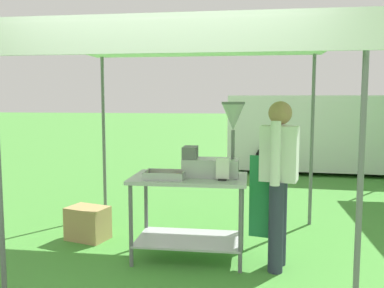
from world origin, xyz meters
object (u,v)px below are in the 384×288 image
donut_cart (189,200)px  donut_tray (164,176)px  supply_crate (88,223)px  menu_sign (222,171)px  vendor (278,176)px  donut_fryer (216,151)px  van_white (343,132)px  stall_canopy (191,45)px

donut_cart → donut_tray: 0.37m
supply_crate → donut_tray: bearing=-27.5°
menu_sign → supply_crate: size_ratio=0.42×
donut_cart → vendor: 0.93m
donut_fryer → vendor: 0.67m
van_white → supply_crate: bearing=-126.5°
donut_cart → vendor: vendor is taller
donut_cart → donut_tray: donut_tray is taller
donut_fryer → menu_sign: bearing=-67.7°
donut_fryer → stall_canopy: bearing=167.8°
donut_fryer → van_white: (2.39, 5.64, -0.23)m
donut_fryer → supply_crate: (-1.52, 0.37, -0.92)m
supply_crate → van_white: 6.60m
menu_sign → van_white: van_white is taller
donut_tray → menu_sign: 0.58m
van_white → menu_sign: bearing=-111.6°
stall_canopy → van_white: 6.32m
stall_canopy → donut_cart: bearing=-90.0°
menu_sign → van_white: size_ratio=0.04×
stall_canopy → vendor: (0.87, -0.23, -1.26)m
donut_tray → vendor: bearing=-0.2°
donut_cart → supply_crate: size_ratio=2.21×
donut_cart → van_white: (2.66, 5.68, 0.27)m
donut_tray → vendor: 1.10m
donut_tray → van_white: van_white is taller
donut_fryer → supply_crate: bearing=166.4°
donut_fryer → vendor: (0.61, -0.17, -0.21)m
supply_crate → donut_fryer: bearing=-13.6°
supply_crate → donut_cart: bearing=-18.0°
stall_canopy → donut_cart: size_ratio=2.57×
donut_tray → stall_canopy: bearing=44.6°
stall_canopy → donut_tray: (-0.23, -0.22, -1.29)m
menu_sign → donut_tray: bearing=176.9°
donut_cart → donut_fryer: size_ratio=1.54×
donut_tray → van_white: (2.88, 5.81, 0.00)m
donut_cart → donut_tray: bearing=-150.8°
donut_cart → donut_fryer: bearing=8.7°
donut_cart → donut_tray: (-0.23, -0.13, 0.27)m
donut_fryer → van_white: 6.13m
stall_canopy → donut_fryer: (0.26, -0.06, -1.05)m
donut_tray → menu_sign: size_ratio=1.82×
vendor → donut_fryer: bearing=164.2°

